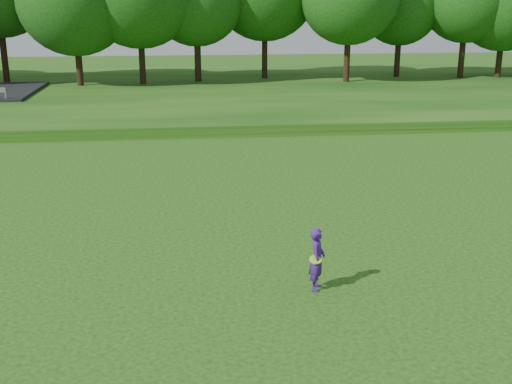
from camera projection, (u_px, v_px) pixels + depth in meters
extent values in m
plane|color=#11460D|center=(282.00, 311.00, 14.43)|extent=(140.00, 140.00, 0.00)
cube|color=#11460D|center=(210.00, 92.00, 46.68)|extent=(130.00, 30.00, 0.60)
cube|color=gray|center=(223.00, 134.00, 33.45)|extent=(130.00, 1.60, 0.04)
imported|color=#421C7E|center=(317.00, 259.00, 15.33)|extent=(0.53, 0.66, 1.56)
cylinder|color=#ACFF28|center=(316.00, 260.00, 15.14)|extent=(0.29, 0.28, 0.14)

